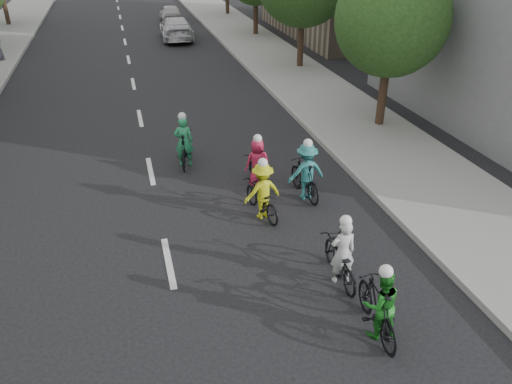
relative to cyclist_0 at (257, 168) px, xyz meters
name	(u,v)px	position (x,y,z in m)	size (l,w,h in m)	color
ground	(169,263)	(-3.01, -3.20, -0.57)	(120.00, 120.00, 0.00)	black
sidewalk_right	(326,100)	(4.99, 6.80, -0.49)	(4.00, 80.00, 0.15)	gray
curb_right	(283,103)	(3.04, 6.80, -0.48)	(0.18, 80.00, 0.18)	#999993
tree_r_0	(392,19)	(5.79, 3.40, 3.40)	(4.00, 4.00, 5.97)	black
cyclist_0	(257,168)	(0.00, 0.00, 0.00)	(0.74, 1.58, 1.65)	black
cyclist_1	(306,175)	(1.13, -1.05, 0.13)	(1.11, 1.86, 1.80)	black
cyclist_2	(379,306)	(0.58, -6.47, 0.06)	(0.76, 1.89, 1.62)	black
cyclist_3	(262,195)	(-0.34, -1.73, 0.05)	(1.10, 1.88, 1.71)	black
cyclist_4	(340,258)	(0.56, -4.78, -0.02)	(0.71, 1.81, 1.67)	black
cyclist_5	(184,146)	(-1.87, 2.03, 0.07)	(0.83, 1.91, 1.79)	black
follow_car_lead	(176,28)	(0.39, 21.67, 0.15)	(2.03, 4.98, 1.45)	silver
follow_car_trail	(170,13)	(0.82, 28.56, 0.08)	(1.53, 3.79, 1.29)	silver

